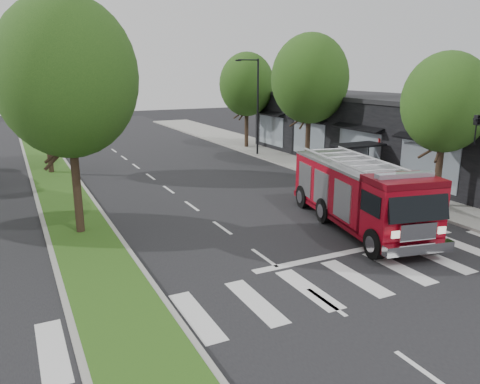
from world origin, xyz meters
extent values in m
plane|color=black|center=(0.00, 0.00, 0.00)|extent=(140.00, 140.00, 0.00)
cube|color=gray|center=(12.50, 10.00, 0.07)|extent=(5.00, 80.00, 0.15)
cube|color=gray|center=(-6.00, 18.00, 0.07)|extent=(3.00, 50.00, 0.14)
cube|color=#1A4513|center=(-6.00, 18.00, 0.14)|extent=(2.60, 49.50, 0.02)
cube|color=black|center=(17.00, 10.00, 2.50)|extent=(8.00, 30.00, 5.00)
cylinder|color=black|center=(9.80, 7.40, 1.25)|extent=(0.08, 0.08, 2.50)
cylinder|color=black|center=(12.60, 7.40, 1.25)|extent=(0.08, 0.08, 2.50)
cylinder|color=black|center=(9.80, 8.60, 1.25)|extent=(0.08, 0.08, 2.50)
cylinder|color=black|center=(12.60, 8.60, 1.25)|extent=(0.08, 0.08, 2.50)
cube|color=black|center=(11.20, 8.00, 2.55)|extent=(3.20, 1.60, 0.12)
cube|color=#8C99A5|center=(11.20, 8.70, 1.30)|extent=(2.80, 0.04, 1.80)
cube|color=black|center=(11.20, 8.00, 0.55)|extent=(2.40, 0.40, 0.08)
cylinder|color=black|center=(11.50, 2.00, 1.87)|extent=(0.36, 0.36, 3.74)
ellipsoid|color=#0E350F|center=(11.50, 2.00, 5.53)|extent=(4.40, 4.40, 5.06)
cylinder|color=black|center=(11.50, 14.00, 2.20)|extent=(0.36, 0.36, 4.40)
ellipsoid|color=#0E350F|center=(11.50, 14.00, 6.50)|extent=(5.60, 5.60, 6.44)
cylinder|color=black|center=(11.50, 24.00, 1.98)|extent=(0.36, 0.36, 3.96)
ellipsoid|color=#0E350F|center=(11.50, 24.00, 5.85)|extent=(5.00, 5.00, 5.75)
cylinder|color=black|center=(-6.00, 6.00, 2.31)|extent=(0.36, 0.36, 4.62)
ellipsoid|color=#0E350F|center=(-6.00, 6.00, 6.83)|extent=(5.80, 5.80, 6.67)
cylinder|color=black|center=(-6.00, 20.00, 2.20)|extent=(0.36, 0.36, 4.40)
ellipsoid|color=#0E350F|center=(-6.00, 20.00, 6.50)|extent=(5.60, 5.60, 6.44)
imported|color=black|center=(6.70, -3.50, 5.00)|extent=(0.18, 0.22, 1.10)
cylinder|color=black|center=(10.50, 20.00, 4.00)|extent=(0.16, 0.16, 8.00)
cylinder|color=black|center=(9.60, 20.00, 7.90)|extent=(1.80, 0.10, 0.10)
cube|color=black|center=(8.70, 20.00, 7.85)|extent=(0.45, 0.20, 0.12)
cube|color=#5A040E|center=(5.77, 1.46, 0.55)|extent=(4.51, 9.55, 0.27)
cube|color=maroon|center=(5.95, 2.31, 1.70)|extent=(4.08, 7.41, 2.19)
cube|color=maroon|center=(5.09, -1.87, 1.70)|extent=(3.07, 2.48, 2.30)
cube|color=#B2B2B7|center=(5.95, 2.31, 2.85)|extent=(4.08, 7.41, 0.13)
cylinder|color=#B2B2B7|center=(4.98, 2.51, 3.06)|extent=(1.42, 6.46, 0.11)
cylinder|color=#B2B2B7|center=(6.91, 2.12, 3.06)|extent=(1.42, 6.46, 0.11)
cube|color=silver|center=(4.84, -3.10, 0.66)|extent=(2.86, 0.94, 0.38)
cube|color=#8C99A5|center=(5.09, -1.87, 3.17)|extent=(2.44, 0.86, 0.20)
cylinder|color=black|center=(3.80, -1.94, 0.60)|extent=(0.62, 1.26, 1.20)
cylinder|color=black|center=(6.26, -2.44, 0.60)|extent=(0.62, 1.26, 1.20)
cylinder|color=black|center=(4.71, 2.57, 0.60)|extent=(0.62, 1.26, 1.20)
cylinder|color=black|center=(7.18, 2.06, 0.60)|extent=(0.62, 1.26, 1.20)
cylinder|color=black|center=(5.24, 5.14, 0.60)|extent=(0.62, 1.26, 1.20)
cylinder|color=black|center=(7.70, 4.64, 0.60)|extent=(0.62, 1.26, 1.20)
camera|label=1|loc=(-8.38, -14.79, 7.09)|focal=35.00mm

